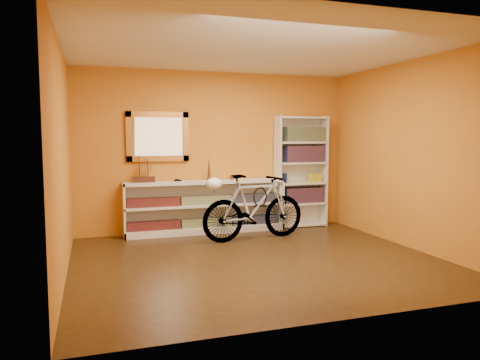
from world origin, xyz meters
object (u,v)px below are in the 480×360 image
object	(u,v)px
bookcase	(301,172)
helmet	(214,184)
bicycle	(254,207)
console_unit	(206,207)

from	to	relation	value
bookcase	helmet	size ratio (longest dim) A/B	8.01
bicycle	helmet	world-z (taller)	bicycle
console_unit	helmet	xyz separation A→B (m)	(-0.08, -0.81, 0.45)
console_unit	bookcase	size ratio (longest dim) A/B	1.37
console_unit	helmet	bearing A→B (deg)	-95.48
bookcase	bicycle	distance (m)	1.42
helmet	bookcase	bearing A→B (deg)	25.34
bicycle	helmet	bearing A→B (deg)	90.00
console_unit	bookcase	distance (m)	1.77
console_unit	bookcase	world-z (taller)	bookcase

